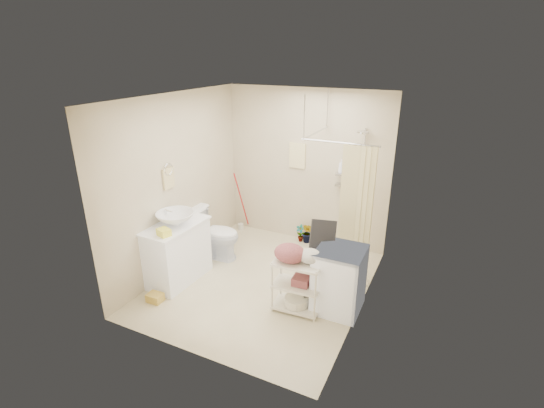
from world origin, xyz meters
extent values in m
plane|color=beige|center=(0.00, 0.00, 0.00)|extent=(3.20, 3.20, 0.00)
cube|color=silver|center=(0.00, 0.00, 2.60)|extent=(2.80, 3.20, 0.04)
cube|color=beige|center=(0.00, 1.60, 1.30)|extent=(2.80, 0.04, 2.60)
cube|color=beige|center=(0.00, -1.60, 1.30)|extent=(2.80, 0.04, 2.60)
cube|color=beige|center=(-1.40, 0.00, 1.30)|extent=(0.04, 3.20, 2.60)
cube|color=beige|center=(1.40, 0.00, 1.30)|extent=(0.04, 3.20, 2.60)
cube|color=white|center=(-1.16, -0.43, 0.44)|extent=(0.59, 1.01, 0.87)
imported|color=silver|center=(-1.14, -0.42, 0.96)|extent=(0.65, 0.65, 0.18)
cube|color=yellow|center=(-1.05, -0.77, 0.92)|extent=(0.20, 0.18, 0.09)
cube|color=gold|center=(-1.09, -1.03, 0.08)|extent=(0.30, 0.24, 0.16)
imported|color=silver|center=(-1.04, 0.37, 0.41)|extent=(0.83, 0.50, 0.82)
imported|color=#983E22|center=(-0.01, 1.46, 0.15)|extent=(0.17, 0.13, 0.31)
imported|color=brown|center=(0.12, 1.46, 0.18)|extent=(0.26, 0.24, 0.37)
cube|color=beige|center=(-0.15, 1.58, 1.50)|extent=(0.28, 0.03, 0.42)
imported|color=silver|center=(0.62, 1.53, 1.43)|extent=(0.11, 0.11, 0.21)
imported|color=#4B6FB5|center=(0.76, 1.53, 1.41)|extent=(0.10, 0.10, 0.19)
cube|color=white|center=(1.14, -0.10, 0.43)|extent=(0.59, 0.61, 0.85)
camera|label=1|loc=(2.24, -4.33, 3.14)|focal=26.00mm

